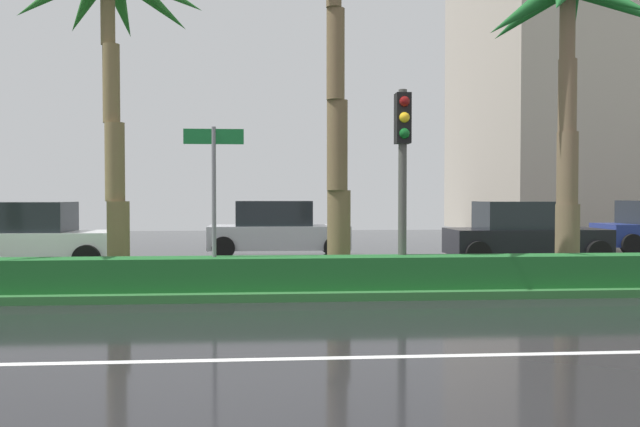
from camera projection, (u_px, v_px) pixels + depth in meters
The scene contains 12 objects.
ground_plane at pixel (244, 283), 14.46m from camera, with size 90.00×42.00×0.10m, color black.
near_lane_divider_stripe at pixel (222, 360), 7.48m from camera, with size 81.00×0.14×0.01m, color white.
median_strip at pixel (243, 284), 13.46m from camera, with size 85.50×4.00×0.15m, color #2D6B33.
median_hedge at pixel (240, 273), 12.05m from camera, with size 76.50×0.70×0.60m.
palm_tree_centre_left at pixel (109, 7), 13.50m from camera, with size 4.02×3.97×7.01m.
palm_tree_centre_right at pixel (568, 31), 14.01m from camera, with size 4.04×3.79×6.76m.
traffic_signal_median_right at pixel (403, 151), 12.49m from camera, with size 0.28×0.43×3.76m.
street_name_sign at pixel (214, 185), 12.07m from camera, with size 1.10×0.08×3.00m.
car_in_traffic_leading at pixel (28, 237), 16.78m from camera, with size 4.30×2.02×1.72m.
car_in_traffic_second at pixel (277, 230), 20.29m from camera, with size 4.30×2.02×1.72m.
car_in_traffic_third at pixel (524, 233), 18.30m from camera, with size 4.30×2.02×1.72m.
building_far_right at pixel (634, 80), 35.13m from camera, with size 17.29×12.29×16.19m.
Camera 1 is at (0.52, -5.50, 1.88)m, focal length 36.82 mm.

